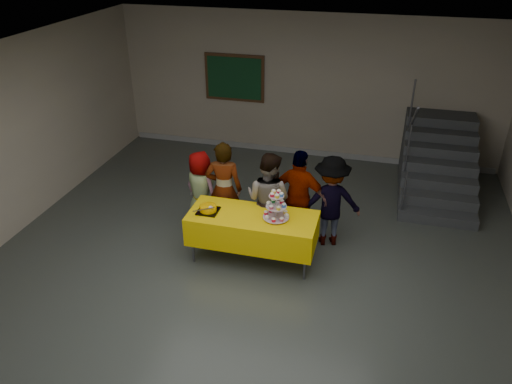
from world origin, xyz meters
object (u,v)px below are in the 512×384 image
at_px(cupcake_stand, 276,208).
at_px(schoolchild_a, 201,190).
at_px(schoolchild_d, 299,198).
at_px(schoolchild_e, 331,201).
at_px(schoolchild_c, 268,199).
at_px(schoolchild_b, 224,190).
at_px(staircase, 437,163).
at_px(noticeboard, 234,78).
at_px(bake_table, 253,228).
at_px(bear_cake, 208,208).

bearing_deg(cupcake_stand, schoolchild_a, 153.06).
xyz_separation_m(schoolchild_d, schoolchild_e, (0.47, 0.08, -0.04)).
relative_size(schoolchild_c, schoolchild_d, 0.99).
bearing_deg(cupcake_stand, schoolchild_c, 114.43).
height_order(schoolchild_b, schoolchild_c, schoolchild_b).
height_order(staircase, noticeboard, noticeboard).
distance_m(schoolchild_e, staircase, 3.00).
relative_size(bake_table, cupcake_stand, 4.22).
height_order(bake_table, cupcake_stand, cupcake_stand).
distance_m(schoolchild_a, schoolchild_c, 1.20).
bearing_deg(noticeboard, schoolchild_a, -82.81).
bearing_deg(bear_cake, schoolchild_a, 117.62).
xyz_separation_m(schoolchild_e, noticeboard, (-2.52, 3.28, 0.86)).
xyz_separation_m(schoolchild_b, schoolchild_d, (1.19, 0.09, -0.03)).
relative_size(cupcake_stand, schoolchild_b, 0.28).
relative_size(bake_table, schoolchild_a, 1.41).
height_order(cupcake_stand, schoolchild_b, schoolchild_b).
xyz_separation_m(schoolchild_a, schoolchild_b, (0.44, -0.13, 0.14)).
relative_size(staircase, noticeboard, 1.85).
bearing_deg(schoolchild_e, bake_table, 20.87).
xyz_separation_m(bake_table, noticeboard, (-1.48, 4.03, 1.04)).
xyz_separation_m(bake_table, schoolchild_a, (-1.06, 0.72, 0.11)).
height_order(schoolchild_a, schoolchild_c, schoolchild_c).
bearing_deg(schoolchild_b, schoolchild_a, -25.10).
xyz_separation_m(schoolchild_b, schoolchild_e, (1.67, 0.17, -0.06)).
distance_m(cupcake_stand, schoolchild_c, 0.60).
relative_size(bear_cake, schoolchild_a, 0.27).
height_order(cupcake_stand, bear_cake, cupcake_stand).
bearing_deg(schoolchild_c, noticeboard, -49.78).
height_order(schoolchild_c, schoolchild_e, schoolchild_c).
bearing_deg(staircase, schoolchild_c, -134.73).
relative_size(schoolchild_a, schoolchild_b, 0.83).
bearing_deg(noticeboard, schoolchild_d, -58.61).
height_order(bake_table, schoolchild_a, schoolchild_a).
bearing_deg(schoolchild_c, bake_table, 93.72).
xyz_separation_m(staircase, noticeboard, (-4.25, 0.84, 1.11)).
relative_size(schoolchild_b, staircase, 0.67).
xyz_separation_m(cupcake_stand, schoolchild_d, (0.22, 0.68, -0.17)).
xyz_separation_m(schoolchild_a, schoolchild_d, (1.63, -0.04, 0.11)).
xyz_separation_m(bear_cake, staircase, (3.42, 3.26, -0.34)).
height_order(schoolchild_c, staircase, staircase).
distance_m(bake_table, noticeboard, 4.42).
bearing_deg(bear_cake, bake_table, 5.15).
bearing_deg(schoolchild_a, noticeboard, -58.03).
bearing_deg(schoolchild_b, bear_cake, 78.42).
bearing_deg(schoolchild_a, schoolchild_e, -154.24).
bearing_deg(schoolchild_e, bear_cake, 10.51).
bearing_deg(schoolchild_b, schoolchild_c, 166.20).
relative_size(bake_table, schoolchild_e, 1.27).
bearing_deg(bake_table, schoolchild_a, 146.02).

